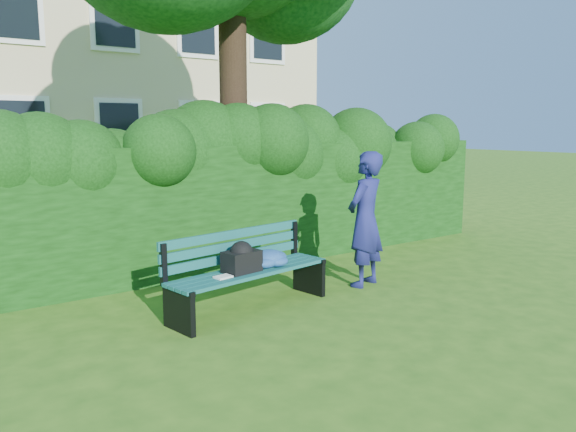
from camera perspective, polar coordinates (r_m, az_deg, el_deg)
ground at (r=6.80m, az=3.00°, el=-8.59°), size 80.00×80.00×0.00m
hedge at (r=8.38m, az=-6.44°, el=1.07°), size 10.00×1.00×1.80m
park_bench at (r=6.39m, az=-3.80°, el=-5.07°), size 2.07×0.85×0.89m
man_reading at (r=7.31m, az=7.85°, el=-0.33°), size 0.74×0.60×1.75m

